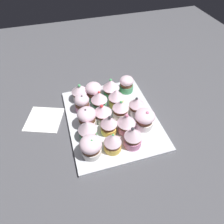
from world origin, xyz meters
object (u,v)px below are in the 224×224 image
(cupcake_3, at_px, (80,92))
(cupcake_17, at_px, (91,147))
(cupcake_8, at_px, (120,109))
(cupcake_11, at_px, (145,119))
(cupcake_15, at_px, (133,137))
(cupcake_2, at_px, (94,91))
(napkin, at_px, (44,119))
(cupcake_4, at_px, (116,97))
(baking_tray, at_px, (112,119))
(cupcake_1, at_px, (111,87))
(cupcake_0, at_px, (126,84))
(cupcake_14, at_px, (88,129))
(cupcake_5, at_px, (99,100))
(cupcake_10, at_px, (87,117))
(cupcake_9, at_px, (103,112))
(cupcake_12, at_px, (126,123))
(cupcake_16, at_px, (113,142))
(cupcake_6, at_px, (82,103))
(cupcake_13, at_px, (109,124))
(cupcake_7, at_px, (137,105))

(cupcake_3, relative_size, cupcake_17, 1.04)
(cupcake_8, xyz_separation_m, cupcake_11, (-0.06, 0.07, 0.00))
(cupcake_8, bearing_deg, cupcake_15, 89.28)
(cupcake_2, bearing_deg, cupcake_3, -9.70)
(cupcake_3, distance_m, napkin, 0.16)
(cupcake_3, xyz_separation_m, cupcake_4, (-0.12, 0.07, 0.00))
(baking_tray, height_order, cupcake_1, cupcake_1)
(cupcake_0, bearing_deg, cupcake_1, 7.37)
(cupcake_14, bearing_deg, cupcake_4, -138.30)
(baking_tray, bearing_deg, cupcake_5, -65.02)
(cupcake_2, bearing_deg, cupcake_10, 67.71)
(cupcake_9, height_order, cupcake_17, cupcake_9)
(cupcake_1, relative_size, cupcake_12, 0.91)
(cupcake_11, bearing_deg, cupcake_16, 24.65)
(cupcake_8, bearing_deg, cupcake_9, -0.47)
(cupcake_17, bearing_deg, cupcake_15, 178.37)
(cupcake_6, relative_size, cupcake_8, 0.97)
(cupcake_2, relative_size, cupcake_16, 1.01)
(cupcake_0, bearing_deg, cupcake_9, 43.96)
(cupcake_12, height_order, cupcake_17, cupcake_12)
(cupcake_6, relative_size, napkin, 0.59)
(cupcake_13, bearing_deg, cupcake_5, -89.05)
(cupcake_11, bearing_deg, cupcake_4, -64.85)
(cupcake_17, bearing_deg, cupcake_2, -104.90)
(cupcake_10, xyz_separation_m, cupcake_12, (-0.12, 0.06, 0.00))
(cupcake_3, height_order, cupcake_4, same)
(cupcake_0, height_order, cupcake_1, cupcake_1)
(baking_tray, relative_size, cupcake_16, 5.28)
(cupcake_11, height_order, napkin, cupcake_11)
(cupcake_11, height_order, cupcake_16, cupcake_11)
(cupcake_9, xyz_separation_m, cupcake_17, (0.07, 0.12, -0.00))
(baking_tray, height_order, cupcake_11, cupcake_11)
(cupcake_16, bearing_deg, cupcake_13, -96.38)
(cupcake_10, bearing_deg, cupcake_3, -90.52)
(cupcake_10, xyz_separation_m, napkin, (0.14, -0.08, -0.05))
(cupcake_16, bearing_deg, cupcake_3, -78.36)
(cupcake_3, xyz_separation_m, cupcake_14, (0.01, 0.19, 0.00))
(cupcake_6, height_order, cupcake_17, same)
(cupcake_17, bearing_deg, cupcake_12, -157.33)
(cupcake_17, bearing_deg, cupcake_1, -118.83)
(cupcake_7, height_order, cupcake_11, cupcake_7)
(cupcake_9, relative_size, cupcake_10, 0.98)
(cupcake_0, bearing_deg, cupcake_16, 62.25)
(cupcake_2, bearing_deg, napkin, 13.64)
(cupcake_15, bearing_deg, cupcake_16, -0.95)
(cupcake_16, relative_size, cupcake_17, 0.98)
(cupcake_14, distance_m, cupcake_16, 0.09)
(cupcake_4, distance_m, cupcake_7, 0.08)
(cupcake_10, bearing_deg, napkin, -28.51)
(cupcake_7, height_order, cupcake_9, same)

